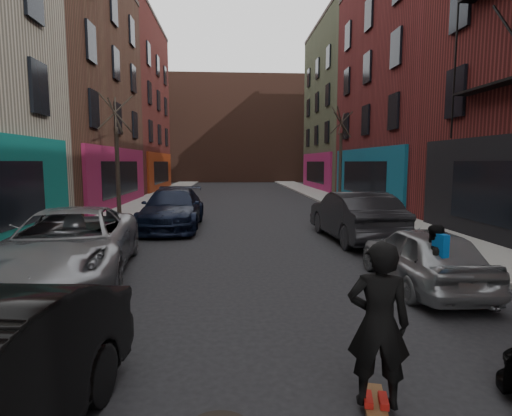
{
  "coord_description": "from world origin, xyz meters",
  "views": [
    {
      "loc": [
        -0.9,
        -1.35,
        2.67
      ],
      "look_at": [
        -0.29,
        7.89,
        1.6
      ],
      "focal_mm": 28.0,
      "sensor_mm": 36.0,
      "label": 1
    }
  ],
  "objects": [
    {
      "name": "skateboard",
      "position": [
        0.64,
        2.56,
        0.05
      ],
      "size": [
        0.41,
        0.83,
        0.1
      ],
      "primitive_type": "cube",
      "rotation": [
        0.0,
        0.0,
        -0.25
      ],
      "color": "brown",
      "rests_on": "ground"
    },
    {
      "name": "tree_right_far",
      "position": [
        6.2,
        24.0,
        3.53
      ],
      "size": [
        2.0,
        2.0,
        6.8
      ],
      "primitive_type": null,
      "color": "black",
      "rests_on": "sidewalk_right"
    },
    {
      "name": "sidewalk_right",
      "position": [
        6.25,
        30.0,
        0.07
      ],
      "size": [
        2.5,
        84.0,
        0.13
      ],
      "primitive_type": "cube",
      "color": "gray",
      "rests_on": "ground"
    },
    {
      "name": "pedestrian",
      "position": [
        2.9,
        5.73,
        0.77
      ],
      "size": [
        0.84,
        0.71,
        1.52
      ],
      "rotation": [
        0.0,
        0.0,
        3.35
      ],
      "color": "black",
      "rests_on": "ground"
    },
    {
      "name": "tree_left_far",
      "position": [
        -6.2,
        18.0,
        3.38
      ],
      "size": [
        2.0,
        2.0,
        6.5
      ],
      "primitive_type": null,
      "color": "black",
      "rests_on": "sidewalk_left"
    },
    {
      "name": "parked_right_far",
      "position": [
        3.2,
        6.76,
        0.67
      ],
      "size": [
        1.66,
        3.96,
        1.34
      ],
      "primitive_type": "imported",
      "rotation": [
        0.0,
        0.0,
        3.12
      ],
      "color": "gray",
      "rests_on": "ground"
    },
    {
      "name": "parked_left_far",
      "position": [
        -4.6,
        7.97,
        0.8
      ],
      "size": [
        3.4,
        6.04,
        1.59
      ],
      "primitive_type": "imported",
      "rotation": [
        0.0,
        0.0,
        0.14
      ],
      "color": "gray",
      "rests_on": "ground"
    },
    {
      "name": "parked_right_end",
      "position": [
        3.33,
        11.9,
        0.84
      ],
      "size": [
        2.04,
        5.18,
        1.68
      ],
      "primitive_type": "imported",
      "rotation": [
        0.0,
        0.0,
        3.19
      ],
      "color": "black",
      "rests_on": "ground"
    },
    {
      "name": "skateboarder",
      "position": [
        0.64,
        2.56,
        0.99
      ],
      "size": [
        0.73,
        0.57,
        1.78
      ],
      "primitive_type": "imported",
      "rotation": [
        0.0,
        0.0,
        2.9
      ],
      "color": "black",
      "rests_on": "skateboard"
    },
    {
      "name": "building_far",
      "position": [
        0.0,
        56.0,
        7.0
      ],
      "size": [
        40.0,
        10.0,
        14.0
      ],
      "primitive_type": "cube",
      "color": "#47281E",
      "rests_on": "ground"
    },
    {
      "name": "sidewalk_left",
      "position": [
        -6.25,
        30.0,
        0.07
      ],
      "size": [
        2.5,
        84.0,
        0.13
      ],
      "primitive_type": "cube",
      "color": "gray",
      "rests_on": "ground"
    },
    {
      "name": "parked_left_end",
      "position": [
        -3.2,
        14.78,
        0.8
      ],
      "size": [
        2.24,
        5.51,
        1.6
      ],
      "primitive_type": "imported",
      "rotation": [
        0.0,
        0.0,
        0.0
      ],
      "color": "black",
      "rests_on": "ground"
    }
  ]
}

